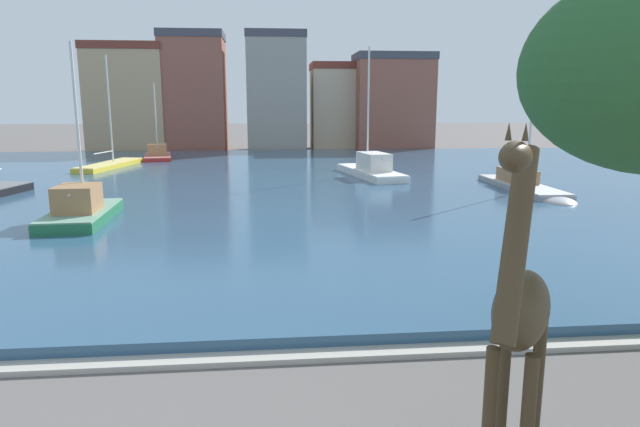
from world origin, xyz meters
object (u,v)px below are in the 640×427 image
object	(u,v)px
sailboat_yellow	(115,166)
sailboat_green	(84,213)
sailboat_grey	(526,188)
sailboat_red	(158,156)
giraffe_statue	(519,320)
sailboat_white	(368,171)

from	to	relation	value
sailboat_yellow	sailboat_green	xyz separation A→B (m)	(4.12, -20.64, 0.22)
sailboat_grey	sailboat_green	size ratio (longest dim) A/B	1.27
sailboat_yellow	sailboat_green	distance (m)	21.05
sailboat_red	sailboat_green	distance (m)	27.21
sailboat_yellow	sailboat_red	bearing A→B (deg)	72.27
giraffe_statue	sailboat_red	xyz separation A→B (m)	(-12.83, 44.74, -1.99)
sailboat_red	sailboat_grey	bearing A→B (deg)	-41.46
sailboat_yellow	sailboat_white	xyz separation A→B (m)	(18.72, -7.28, 0.23)
sailboat_red	sailboat_green	size ratio (longest dim) A/B	0.98
sailboat_grey	sailboat_green	xyz separation A→B (m)	(-22.24, -5.68, 0.13)
sailboat_grey	sailboat_red	world-z (taller)	sailboat_grey
giraffe_statue	sailboat_yellow	xyz separation A→B (m)	(-14.90, 38.25, -2.13)
sailboat_white	sailboat_green	distance (m)	19.79
sailboat_white	giraffe_statue	bearing A→B (deg)	-97.02
sailboat_red	sailboat_green	bearing A→B (deg)	-85.70
giraffe_statue	sailboat_grey	distance (m)	26.04
sailboat_yellow	sailboat_grey	distance (m)	30.31
sailboat_white	sailboat_grey	bearing A→B (deg)	-45.15
sailboat_yellow	sailboat_green	world-z (taller)	sailboat_yellow
giraffe_statue	sailboat_grey	world-z (taller)	sailboat_grey
sailboat_white	sailboat_red	distance (m)	21.60
giraffe_statue	sailboat_red	bearing A→B (deg)	106.00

